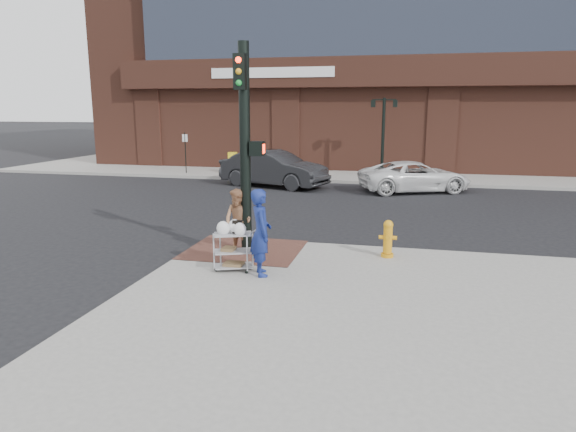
% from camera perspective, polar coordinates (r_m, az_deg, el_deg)
% --- Properties ---
extents(ground, '(220.00, 220.00, 0.00)m').
position_cam_1_polar(ground, '(12.01, -3.46, -5.77)').
color(ground, black).
rests_on(ground, ground).
extents(sidewalk_far, '(65.00, 36.00, 0.15)m').
position_cam_1_polar(sidewalk_far, '(44.07, 25.32, 6.15)').
color(sidewalk_far, gray).
rests_on(sidewalk_far, ground).
extents(brick_curb_ramp, '(2.80, 2.40, 0.01)m').
position_cam_1_polar(brick_curb_ramp, '(12.96, -4.88, -3.74)').
color(brick_curb_ramp, '#4D2B24').
rests_on(brick_curb_ramp, sidewalk_near).
extents(lamp_post, '(1.32, 0.22, 4.00)m').
position_cam_1_polar(lamp_post, '(27.01, 10.54, 9.55)').
color(lamp_post, black).
rests_on(lamp_post, sidewalk_far).
extents(parking_sign, '(0.05, 0.05, 2.20)m').
position_cam_1_polar(parking_sign, '(28.62, -11.32, 6.90)').
color(parking_sign, black).
rests_on(parking_sign, sidewalk_far).
extents(traffic_signal_pole, '(0.61, 0.51, 5.00)m').
position_cam_1_polar(traffic_signal_pole, '(12.35, -4.74, 8.10)').
color(traffic_signal_pole, black).
rests_on(traffic_signal_pole, sidewalk_near).
extents(woman_blue, '(0.69, 0.80, 1.86)m').
position_cam_1_polar(woman_blue, '(10.82, -3.03, -1.83)').
color(woman_blue, navy).
rests_on(woman_blue, sidewalk_near).
extents(pedestrian_tan, '(0.93, 0.84, 1.57)m').
position_cam_1_polar(pedestrian_tan, '(12.59, -5.55, -0.56)').
color(pedestrian_tan, '#A7734E').
rests_on(pedestrian_tan, sidewalk_near).
extents(sedan_dark, '(5.47, 3.28, 1.70)m').
position_cam_1_polar(sedan_dark, '(24.19, -1.60, 5.29)').
color(sedan_dark, black).
rests_on(sedan_dark, ground).
extents(minivan_white, '(5.33, 3.93, 1.35)m').
position_cam_1_polar(minivan_white, '(23.39, 13.90, 4.28)').
color(minivan_white, white).
rests_on(minivan_white, ground).
extents(utility_cart, '(0.92, 0.71, 1.12)m').
position_cam_1_polar(utility_cart, '(11.26, -6.09, -3.54)').
color(utility_cart, '#9C9DA1').
rests_on(utility_cart, sidewalk_near).
extents(fire_hydrant, '(0.42, 0.30, 0.90)m').
position_cam_1_polar(fire_hydrant, '(12.44, 11.03, -2.43)').
color(fire_hydrant, orange).
rests_on(fire_hydrant, sidewalk_near).
extents(newsbox_yellow, '(0.54, 0.51, 1.12)m').
position_cam_1_polar(newsbox_yellow, '(28.39, -6.15, 5.93)').
color(newsbox_yellow, yellow).
rests_on(newsbox_yellow, sidewalk_far).
extents(newsbox_blue, '(0.48, 0.44, 1.08)m').
position_cam_1_polar(newsbox_blue, '(27.94, -4.25, 5.82)').
color(newsbox_blue, '#173898').
rests_on(newsbox_blue, sidewalk_far).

